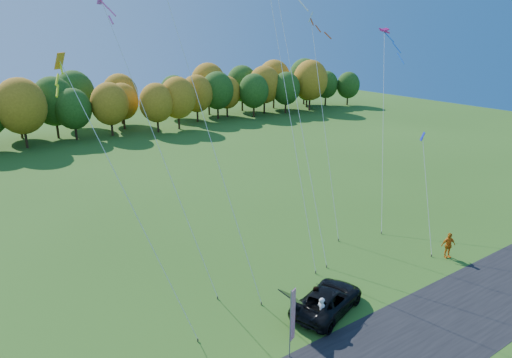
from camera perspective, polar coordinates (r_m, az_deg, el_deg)
ground at (r=27.06m, az=7.63°, el=-17.61°), size 160.00×160.00×0.00m
tree_line at (r=74.20m, az=-22.21°, el=4.56°), size 116.00×12.00×10.00m
black_suv at (r=27.86m, az=8.96°, el=-14.67°), size 5.85×4.01×1.49m
person_tailgate_a at (r=26.54m, az=8.21°, el=-16.10°), size 0.43×0.65×1.77m
person_tailgate_b at (r=27.70m, az=7.44°, el=-14.63°), size 0.88×0.97×1.63m
person_east at (r=36.00m, az=22.90°, el=-7.64°), size 1.21×0.85×1.91m
feather_flag at (r=23.57m, az=4.55°, el=-16.61°), size 0.48×0.25×3.82m
kite_delta_blue at (r=27.08m, az=-8.28°, el=13.13°), size 5.03×10.77×27.65m
kite_parafoil_orange at (r=34.61m, az=4.82°, el=11.29°), size 5.27×12.84×23.58m
kite_delta_red at (r=31.75m, az=3.97°, el=10.01°), size 2.95×9.28×22.23m
kite_parafoil_rainbow at (r=41.30m, az=15.61°, el=6.62°), size 8.85×8.23×16.19m
kite_diamond_yellow at (r=23.60m, az=-15.18°, el=-3.49°), size 4.72×5.60×15.12m
kite_diamond_white at (r=36.88m, az=8.53°, el=6.65°), size 2.88×7.38×17.54m
kite_diamond_pink at (r=28.05m, az=-11.93°, el=3.56°), size 3.61×8.23×18.18m
kite_diamond_blue_low at (r=36.50m, az=20.58°, el=-1.75°), size 3.28×4.36×8.58m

